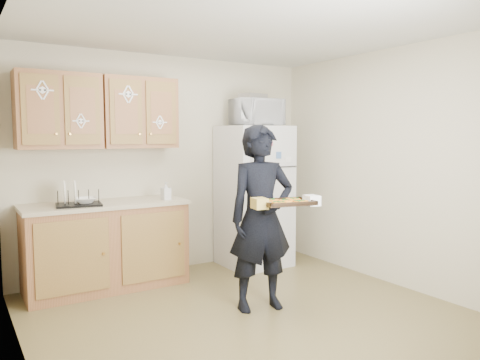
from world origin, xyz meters
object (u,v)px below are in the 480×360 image
refrigerator (254,196)px  baking_tray (286,203)px  dish_rack (79,197)px  person (261,218)px  microwave (257,113)px

refrigerator → baking_tray: size_ratio=3.89×
baking_tray → refrigerator: bearing=76.2°
baking_tray → dish_rack: bearing=142.5°
refrigerator → person: (-0.76, -1.27, -0.01)m
person → dish_rack: person is taller
microwave → refrigerator: bearing=96.6°
baking_tray → microwave: bearing=75.5°
refrigerator → dish_rack: refrigerator is taller
microwave → dish_rack: bearing=-173.7°
microwave → person: bearing=-115.4°
baking_tray → person: bearing=111.2°
person → dish_rack: bearing=147.5°
person → dish_rack: 1.81m
person → microwave: 1.76m
refrigerator → baking_tray: bearing=-114.3°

